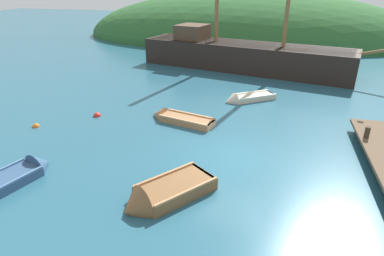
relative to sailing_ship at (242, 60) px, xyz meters
name	(u,v)px	position (x,y,z in m)	size (l,w,h in m)	color
ground_plane	(232,156)	(1.23, -13.68, -0.73)	(120.00, 120.00, 0.00)	#285B70
shore_hill	(246,39)	(-1.07, 14.48, -0.73)	(38.36, 18.33, 10.35)	#2D602D
sailing_ship	(242,60)	(0.00, 0.00, 0.00)	(18.19, 6.70, 11.84)	black
rowboat_outer_right	(162,196)	(-0.47, -16.92, -0.59)	(2.83, 3.17, 1.22)	brown
rowboat_portside	(246,99)	(1.10, -7.09, -0.65)	(2.98, 2.52, 0.89)	beige
rowboat_outer_left	(178,119)	(-1.79, -10.90, -0.64)	(3.39, 1.72, 0.90)	#9E7047
rowboat_center	(17,177)	(-5.60, -17.11, -0.63)	(1.86, 3.11, 1.05)	#335175
buoy_orange	(36,127)	(-7.96, -13.16, -0.73)	(0.32, 0.32, 0.32)	orange
buoy_red	(97,116)	(-5.87, -11.29, -0.73)	(0.38, 0.38, 0.38)	red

